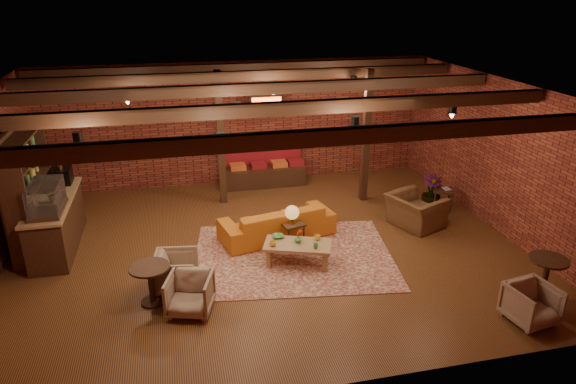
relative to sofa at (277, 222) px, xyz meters
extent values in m
plane|color=#351C0D|center=(-0.30, -0.45, -0.35)|extent=(10.00, 10.00, 0.00)
cube|color=black|center=(-0.30, -0.45, 2.85)|extent=(10.00, 8.00, 0.02)
cube|color=maroon|center=(-0.30, 3.55, 1.25)|extent=(10.00, 0.02, 3.20)
cube|color=maroon|center=(-0.30, -4.45, 1.25)|extent=(10.00, 0.02, 3.20)
cube|color=maroon|center=(4.70, -0.45, 1.25)|extent=(0.02, 8.00, 3.20)
cylinder|color=black|center=(-0.30, 1.15, 2.50)|extent=(9.60, 0.12, 0.12)
cube|color=black|center=(-0.90, 2.15, 1.25)|extent=(0.16, 0.16, 3.20)
cube|color=black|center=(2.50, 1.55, 1.25)|extent=(0.16, 0.16, 3.20)
imported|color=#337F33|center=(-4.30, 0.75, 0.87)|extent=(0.35, 0.39, 0.30)
cube|color=#F95318|center=(0.30, 2.65, 2.00)|extent=(0.86, 0.06, 0.30)
cube|color=maroon|center=(0.14, -0.89, -0.34)|extent=(4.20, 3.44, 0.01)
imported|color=#BC631A|center=(0.00, 0.00, 0.00)|extent=(2.52, 1.42, 0.69)
cube|color=#8A6040|center=(0.15, -1.20, 0.06)|extent=(1.39, 1.01, 0.06)
cube|color=#8A6040|center=(-0.41, -1.23, -0.16)|extent=(0.08, 0.08, 0.37)
cube|color=#8A6040|center=(0.57, -1.58, -0.16)|extent=(0.08, 0.08, 0.37)
cube|color=#8A6040|center=(-0.26, -0.81, -0.16)|extent=(0.08, 0.08, 0.37)
cube|color=#8A6040|center=(0.72, -1.17, -0.16)|extent=(0.08, 0.08, 0.37)
imported|color=yellow|center=(-0.32, -1.18, 0.13)|extent=(0.16, 0.16, 0.10)
imported|color=#469242|center=(0.43, -1.46, 0.13)|extent=(0.13, 0.13, 0.09)
imported|color=yellow|center=(0.55, -1.13, 0.13)|extent=(0.16, 0.16, 0.10)
imported|color=#469242|center=(-0.16, -0.87, 0.11)|extent=(0.28, 0.28, 0.05)
imported|color=#469242|center=(0.17, -1.15, 0.15)|extent=(0.15, 0.15, 0.12)
sphere|color=red|center=(0.17, -1.15, 0.29)|extent=(0.10, 0.10, 0.10)
cube|color=black|center=(0.21, -0.49, 0.17)|extent=(0.53, 0.53, 0.04)
cylinder|color=black|center=(0.21, -0.49, -0.10)|extent=(0.04, 0.04, 0.49)
cylinder|color=olive|center=(0.21, -0.49, 0.20)|extent=(0.14, 0.14, 0.02)
cylinder|color=olive|center=(0.21, -0.49, 0.27)|extent=(0.04, 0.04, 0.21)
sphere|color=#CC8930|center=(0.21, -0.49, 0.41)|extent=(0.29, 0.29, 0.29)
cylinder|color=black|center=(-2.53, -1.91, 0.33)|extent=(0.66, 0.66, 0.04)
cylinder|color=black|center=(-2.53, -1.91, -0.01)|extent=(0.09, 0.09, 0.65)
cylinder|color=black|center=(-2.53, -1.91, -0.33)|extent=(0.40, 0.40, 0.04)
imported|color=beige|center=(-2.11, -1.56, 0.02)|extent=(0.77, 0.81, 0.74)
imported|color=beige|center=(-1.91, -2.30, 0.01)|extent=(0.85, 0.82, 0.72)
imported|color=brown|center=(3.07, -0.14, 0.13)|extent=(1.07, 1.28, 0.96)
cube|color=black|center=(4.10, 0.55, 0.14)|extent=(0.60, 0.60, 0.04)
cylinder|color=black|center=(4.10, 0.55, -0.11)|extent=(0.04, 0.04, 0.47)
imported|color=black|center=(4.10, 0.55, 0.17)|extent=(0.24, 0.27, 0.02)
cylinder|color=black|center=(3.93, -3.23, 0.38)|extent=(0.64, 0.64, 0.04)
cylinder|color=black|center=(3.93, -3.23, 0.02)|extent=(0.10, 0.10, 0.70)
cylinder|color=black|center=(3.93, -3.23, -0.33)|extent=(0.38, 0.38, 0.04)
imported|color=beige|center=(3.29, -3.77, 0.01)|extent=(0.77, 0.74, 0.70)
imported|color=#4C7F4C|center=(3.89, 0.69, 0.85)|extent=(1.61, 1.61, 2.40)
camera|label=1|loc=(-1.94, -9.54, 4.59)|focal=32.00mm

